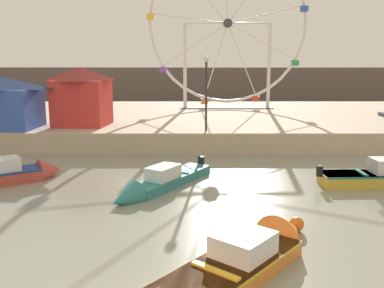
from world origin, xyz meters
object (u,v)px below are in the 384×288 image
(carnival_booth_red_striped, at_px, (83,95))
(promenade_lamp_near, at_px, (207,83))
(motorboat_faded_red, at_px, (14,174))
(motorboat_orange_hull, at_px, (256,252))
(motorboat_teal_painted, at_px, (158,183))
(ferris_wheel_white_frame, at_px, (229,26))
(mooring_buoy_orange, at_px, (298,224))

(carnival_booth_red_striped, relative_size, promenade_lamp_near, 0.88)
(motorboat_faded_red, distance_m, motorboat_orange_hull, 11.59)
(motorboat_teal_painted, bearing_deg, promenade_lamp_near, -165.35)
(motorboat_orange_hull, distance_m, promenade_lamp_near, 13.74)
(motorboat_orange_hull, relative_size, ferris_wheel_white_frame, 0.40)
(ferris_wheel_white_frame, bearing_deg, motorboat_orange_hull, -92.94)
(motorboat_orange_hull, bearing_deg, carnival_booth_red_striped, 68.10)
(motorboat_teal_painted, height_order, carnival_booth_red_striped, carnival_booth_red_striped)
(motorboat_teal_painted, bearing_deg, carnival_booth_red_striped, -119.24)
(motorboat_teal_painted, height_order, mooring_buoy_orange, motorboat_teal_painted)
(carnival_booth_red_striped, distance_m, mooring_buoy_orange, 16.81)
(motorboat_faded_red, xyz_separation_m, mooring_buoy_orange, (10.63, -5.22, -0.13))
(ferris_wheel_white_frame, xyz_separation_m, mooring_buoy_orange, (0.25, -22.98, -7.61))
(carnival_booth_red_striped, bearing_deg, promenade_lamp_near, -10.62)
(carnival_booth_red_striped, xyz_separation_m, promenade_lamp_near, (7.40, -2.14, 0.85))
(motorboat_orange_hull, relative_size, carnival_booth_red_striped, 1.46)
(motorboat_orange_hull, xyz_separation_m, promenade_lamp_near, (-0.80, 13.24, 3.58))
(motorboat_orange_hull, relative_size, mooring_buoy_orange, 11.86)
(motorboat_teal_painted, bearing_deg, motorboat_orange_hull, 57.43)
(motorboat_orange_hull, bearing_deg, motorboat_teal_painted, 66.06)
(motorboat_orange_hull, bearing_deg, ferris_wheel_white_frame, 37.10)
(motorboat_faded_red, xyz_separation_m, motorboat_teal_painted, (6.14, -1.11, -0.09))
(carnival_booth_red_striped, distance_m, promenade_lamp_near, 7.75)
(motorboat_orange_hull, distance_m, mooring_buoy_orange, 2.48)
(motorboat_faded_red, xyz_separation_m, carnival_booth_red_striped, (0.91, 8.21, 2.66))
(carnival_booth_red_striped, height_order, mooring_buoy_orange, carnival_booth_red_striped)
(motorboat_orange_hull, xyz_separation_m, carnival_booth_red_striped, (-8.20, 15.38, 2.74))
(motorboat_orange_hull, xyz_separation_m, ferris_wheel_white_frame, (1.28, 24.93, 7.55))
(motorboat_faded_red, distance_m, mooring_buoy_orange, 11.84)
(motorboat_faded_red, bearing_deg, motorboat_orange_hull, -72.06)
(motorboat_faded_red, distance_m, carnival_booth_red_striped, 8.67)
(motorboat_teal_painted, bearing_deg, motorboat_faded_red, -68.82)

